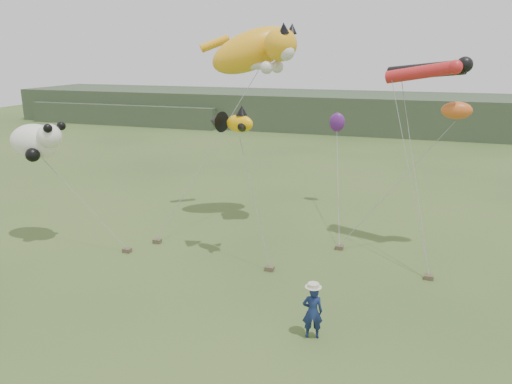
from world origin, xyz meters
TOP-DOWN VIEW (x-y plane):
  - ground at (0.00, 0.00)m, footprint 120.00×120.00m
  - headland at (-3.11, 44.69)m, footprint 90.00×13.00m
  - festival_attendant at (2.19, -0.49)m, footprint 0.74×0.59m
  - sandbag_anchors at (-1.32, 5.00)m, footprint 13.33×3.63m
  - cat_kite at (-2.95, 9.75)m, footprint 5.54×3.58m
  - fish_kite at (-2.49, 4.78)m, footprint 2.38×1.57m
  - tube_kites at (5.13, 8.28)m, footprint 3.49×2.00m
  - panda_kite at (-11.49, 3.74)m, footprint 2.83×1.83m
  - misc_kites at (3.72, 10.91)m, footprint 6.98×6.24m

SIDE VIEW (x-z plane):
  - ground at x=0.00m, z-range 0.00..0.00m
  - sandbag_anchors at x=-1.32m, z-range 0.00..0.18m
  - festival_attendant at x=2.19m, z-range 0.00..1.78m
  - headland at x=-3.11m, z-range -0.08..3.92m
  - panda_kite at x=-11.49m, z-range 3.98..5.74m
  - misc_kites at x=3.72m, z-range 4.51..6.90m
  - fish_kite at x=-2.49m, z-range 5.39..6.55m
  - tube_kites at x=5.13m, z-range 7.42..8.59m
  - cat_kite at x=-2.95m, z-range 7.21..10.47m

